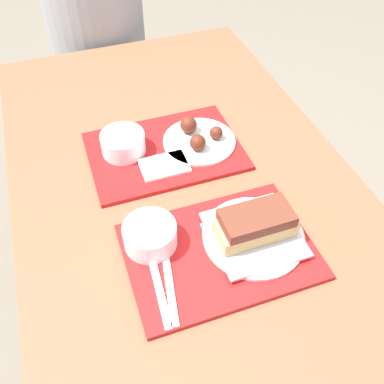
{
  "coord_description": "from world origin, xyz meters",
  "views": [
    {
      "loc": [
        -0.24,
        -0.65,
        1.56
      ],
      "look_at": [
        -0.01,
        0.02,
        0.8
      ],
      "focal_mm": 40.0,
      "sensor_mm": 36.0,
      "label": 1
    }
  ],
  "objects_px": {
    "bowl_coleslaw_far": "(123,142)",
    "person_seated_across": "(97,28)",
    "tray_far": "(165,151)",
    "bowl_coleslaw_near": "(150,234)",
    "tray_near": "(220,251)",
    "brisket_sandwich_plate": "(255,229)",
    "wings_plate_far": "(198,137)"
  },
  "relations": [
    {
      "from": "tray_far",
      "to": "bowl_coleslaw_near",
      "type": "relative_size",
      "value": 3.47
    },
    {
      "from": "wings_plate_far",
      "to": "person_seated_across",
      "type": "xyz_separation_m",
      "value": [
        -0.14,
        0.86,
        -0.06
      ]
    },
    {
      "from": "wings_plate_far",
      "to": "brisket_sandwich_plate",
      "type": "bearing_deg",
      "value": -89.28
    },
    {
      "from": "wings_plate_far",
      "to": "person_seated_across",
      "type": "relative_size",
      "value": 0.3
    },
    {
      "from": "bowl_coleslaw_far",
      "to": "wings_plate_far",
      "type": "height_order",
      "value": "bowl_coleslaw_far"
    },
    {
      "from": "brisket_sandwich_plate",
      "to": "bowl_coleslaw_far",
      "type": "xyz_separation_m",
      "value": [
        -0.21,
        0.39,
        0.0
      ]
    },
    {
      "from": "tray_near",
      "to": "bowl_coleslaw_near",
      "type": "relative_size",
      "value": 3.47
    },
    {
      "from": "tray_near",
      "to": "wings_plate_far",
      "type": "height_order",
      "value": "wings_plate_far"
    },
    {
      "from": "tray_near",
      "to": "bowl_coleslaw_near",
      "type": "xyz_separation_m",
      "value": [
        -0.14,
        0.07,
        0.04
      ]
    },
    {
      "from": "person_seated_across",
      "to": "brisket_sandwich_plate",
      "type": "bearing_deg",
      "value": -83.44
    },
    {
      "from": "person_seated_across",
      "to": "wings_plate_far",
      "type": "bearing_deg",
      "value": -81.03
    },
    {
      "from": "tray_near",
      "to": "bowl_coleslaw_near",
      "type": "distance_m",
      "value": 0.16
    },
    {
      "from": "tray_near",
      "to": "bowl_coleslaw_near",
      "type": "bearing_deg",
      "value": 154.05
    },
    {
      "from": "brisket_sandwich_plate",
      "to": "tray_near",
      "type": "bearing_deg",
      "value": -175.87
    },
    {
      "from": "brisket_sandwich_plate",
      "to": "person_seated_across",
      "type": "bearing_deg",
      "value": 96.56
    },
    {
      "from": "tray_near",
      "to": "bowl_coleslaw_far",
      "type": "distance_m",
      "value": 0.42
    },
    {
      "from": "tray_near",
      "to": "wings_plate_far",
      "type": "distance_m",
      "value": 0.37
    },
    {
      "from": "tray_near",
      "to": "brisket_sandwich_plate",
      "type": "relative_size",
      "value": 1.78
    },
    {
      "from": "tray_far",
      "to": "person_seated_across",
      "type": "relative_size",
      "value": 0.62
    },
    {
      "from": "bowl_coleslaw_far",
      "to": "person_seated_across",
      "type": "bearing_deg",
      "value": 85.09
    },
    {
      "from": "brisket_sandwich_plate",
      "to": "wings_plate_far",
      "type": "xyz_separation_m",
      "value": [
        -0.0,
        0.36,
        -0.02
      ]
    },
    {
      "from": "brisket_sandwich_plate",
      "to": "wings_plate_far",
      "type": "distance_m",
      "value": 0.36
    },
    {
      "from": "tray_far",
      "to": "bowl_coleslaw_far",
      "type": "height_order",
      "value": "bowl_coleslaw_far"
    },
    {
      "from": "tray_far",
      "to": "bowl_coleslaw_far",
      "type": "distance_m",
      "value": 0.12
    },
    {
      "from": "bowl_coleslaw_far",
      "to": "tray_near",
      "type": "bearing_deg",
      "value": -72.21
    },
    {
      "from": "tray_near",
      "to": "person_seated_across",
      "type": "bearing_deg",
      "value": 92.58
    },
    {
      "from": "tray_near",
      "to": "bowl_coleslaw_near",
      "type": "height_order",
      "value": "bowl_coleslaw_near"
    },
    {
      "from": "bowl_coleslaw_near",
      "to": "person_seated_across",
      "type": "bearing_deg",
      "value": 85.77
    },
    {
      "from": "bowl_coleslaw_far",
      "to": "wings_plate_far",
      "type": "bearing_deg",
      "value": -8.22
    },
    {
      "from": "bowl_coleslaw_near",
      "to": "bowl_coleslaw_far",
      "type": "height_order",
      "value": "same"
    },
    {
      "from": "brisket_sandwich_plate",
      "to": "wings_plate_far",
      "type": "relative_size",
      "value": 1.14
    },
    {
      "from": "tray_far",
      "to": "bowl_coleslaw_far",
      "type": "relative_size",
      "value": 3.47
    }
  ]
}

